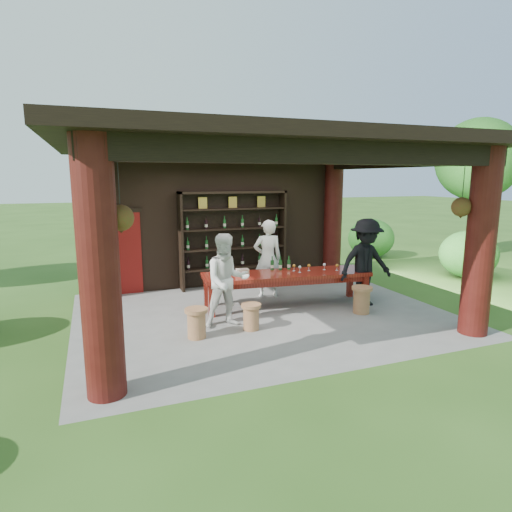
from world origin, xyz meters
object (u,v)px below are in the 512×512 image
object	(u,v)px
stool_far_left	(196,322)
napkin_basket	(242,272)
stool_near_right	(362,299)
guest_woman	(227,281)
tasting_table	(286,278)
guest_man	(366,263)
wine_shelf	(234,239)
host	(268,259)
stool_near_left	(251,316)

from	to	relation	value
stool_far_left	napkin_basket	distance (m)	1.88
stool_near_right	stool_far_left	size ratio (longest dim) A/B	1.05
guest_woman	napkin_basket	distance (m)	1.05
tasting_table	guest_man	xyz separation A→B (m)	(1.64, -0.56, 0.32)
stool_near_right	napkin_basket	world-z (taller)	napkin_basket
wine_shelf	stool_near_right	size ratio (longest dim) A/B	4.96
host	guest_man	size ratio (longest dim) A/B	0.95
wine_shelf	stool_near_right	distance (m)	3.72
stool_near_right	napkin_basket	xyz separation A→B (m)	(-2.24, 1.10, 0.52)
stool_near_left	wine_shelf	bearing A→B (deg)	77.39
tasting_table	stool_near_right	bearing A→B (deg)	-39.05
wine_shelf	stool_near_left	bearing A→B (deg)	-102.61
host	guest_woman	size ratio (longest dim) A/B	1.03
stool_far_left	guest_man	size ratio (longest dim) A/B	0.28
napkin_basket	tasting_table	bearing A→B (deg)	-5.02
wine_shelf	stool_near_right	bearing A→B (deg)	-60.66
stool_near_right	guest_woman	distance (m)	2.91
stool_far_left	guest_man	xyz separation A→B (m)	(3.91, 0.61, 0.68)
stool_far_left	guest_woman	xyz separation A→B (m)	(0.69, 0.41, 0.60)
napkin_basket	host	bearing A→B (deg)	40.50
stool_near_left	stool_near_right	distance (m)	2.49
host	guest_woman	xyz separation A→B (m)	(-1.50, -1.61, -0.03)
host	tasting_table	bearing A→B (deg)	107.62
stool_near_right	guest_woman	xyz separation A→B (m)	(-2.84, 0.25, 0.59)
stool_near_left	stool_near_right	xyz separation A→B (m)	(2.49, 0.11, 0.04)
wine_shelf	stool_near_left	distance (m)	3.47
stool_far_left	napkin_basket	xyz separation A→B (m)	(1.30, 1.26, 0.54)
host	guest_man	bearing A→B (deg)	152.14
wine_shelf	stool_near_left	xyz separation A→B (m)	(-0.73, -3.25, -0.97)
stool_near_left	host	size ratio (longest dim) A/B	0.27
guest_woman	guest_man	xyz separation A→B (m)	(3.22, 0.20, 0.08)
stool_far_left	guest_woman	world-z (taller)	guest_woman
host	wine_shelf	bearing A→B (deg)	-60.48
tasting_table	stool_near_right	size ratio (longest dim) A/B	6.63
tasting_table	napkin_basket	xyz separation A→B (m)	(-0.98, 0.09, 0.18)
host	guest_woman	world-z (taller)	host
guest_woman	host	bearing A→B (deg)	49.69
wine_shelf	host	size ratio (longest dim) A/B	1.52
stool_near_left	stool_near_right	size ratio (longest dim) A/B	0.87
stool_far_left	guest_woman	size ratio (longest dim) A/B	0.30
stool_near_left	napkin_basket	size ratio (longest dim) A/B	1.88
wine_shelf	host	bearing A→B (deg)	-71.86
stool_far_left	stool_near_left	bearing A→B (deg)	2.53
stool_far_left	guest_woman	distance (m)	1.00
guest_man	napkin_basket	world-z (taller)	guest_man
tasting_table	stool_near_right	xyz separation A→B (m)	(1.25, -1.02, -0.34)
stool_far_left	napkin_basket	size ratio (longest dim) A/B	2.06
stool_near_right	host	xyz separation A→B (m)	(-1.35, 1.87, 0.62)
guest_woman	guest_man	bearing A→B (deg)	6.12
tasting_table	stool_far_left	world-z (taller)	tasting_table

